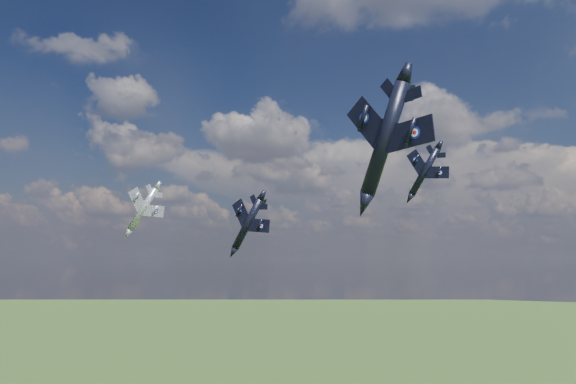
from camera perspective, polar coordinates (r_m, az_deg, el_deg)
The scene contains 4 objects.
jet_lead_navy at distance 96.28m, azimuth -4.11°, elevation -3.22°, with size 9.59×13.37×2.77m, color black, non-canonical shape.
jet_right_navy at distance 51.51m, azimuth 9.83°, elevation 5.37°, with size 10.36×14.45×2.99m, color black, non-canonical shape.
jet_high_navy at distance 104.97m, azimuth 13.71°, elevation 2.04°, with size 9.36×13.05×2.70m, color black, non-canonical shape.
jet_left_silver at distance 106.76m, azimuth -14.51°, elevation -1.68°, with size 8.95×12.48×2.58m, color gray, non-canonical shape.
Camera 1 is at (40.53, -65.62, 72.19)m, focal length 35.00 mm.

